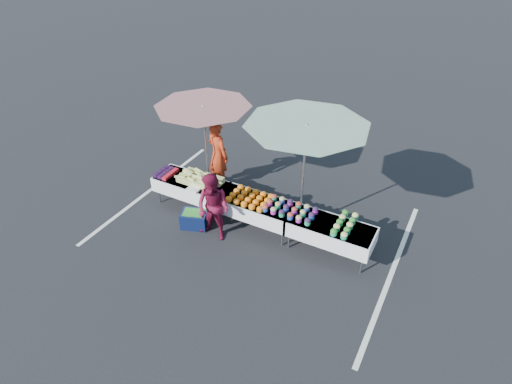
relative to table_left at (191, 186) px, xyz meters
The scene contains 17 objects.
ground 1.89m from the table_left, ahead, with size 80.00×80.00×0.00m, color black.
stripe_left 1.52m from the table_left, behind, with size 0.10×5.00×0.00m, color silver.
stripe_right 5.03m from the table_left, ahead, with size 0.10×5.00×0.00m, color silver.
table_left is the anchor object (origin of this frame).
table_center 1.80m from the table_left, ahead, with size 1.86×0.81×0.75m.
table_right 3.60m from the table_left, ahead, with size 1.86×0.81×0.75m.
berry_punnets 0.74m from the table_left, behind, with size 0.40×0.54×0.08m.
corn_pile 0.36m from the table_left, ahead, with size 1.16×0.57×0.26m.
plastic_bags 0.47m from the table_left, 45.00° to the right, with size 0.30×0.25×0.05m, color white.
carrot_bowls 1.66m from the table_left, ahead, with size 0.95×0.69×0.11m.
potato_cups 2.66m from the table_left, ahead, with size 1.14×0.58×0.16m.
bean_baskets 3.87m from the table_left, ahead, with size 0.36×0.86×0.15m.
vendor 1.16m from the table_left, 85.36° to the left, with size 0.68×0.45×1.86m, color #B43114.
customer 1.38m from the table_left, 33.47° to the right, with size 0.80×0.62×1.64m, color maroon.
umbrella_left 1.78m from the table_left, 93.62° to the left, with size 2.93×2.93×2.40m.
umbrella_right 3.31m from the table_left, 10.01° to the left, with size 3.14×3.14×2.69m.
storage_bin 0.91m from the table_left, 51.92° to the right, with size 0.71×0.61×0.40m.
Camera 1 is at (3.72, -6.89, 6.45)m, focal length 30.00 mm.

